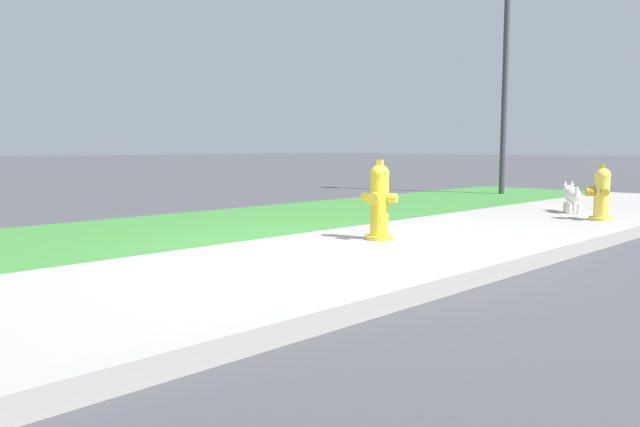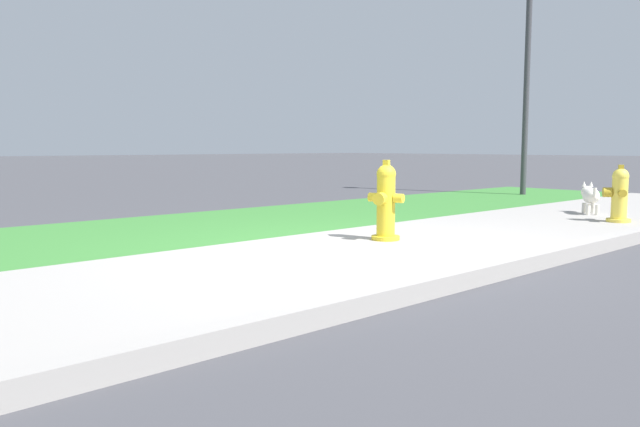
{
  "view_description": "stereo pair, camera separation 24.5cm",
  "coord_description": "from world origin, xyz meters",
  "px_view_note": "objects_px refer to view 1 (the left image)",
  "views": [
    {
      "loc": [
        -4.08,
        -3.52,
        0.93
      ],
      "look_at": [
        -0.58,
        -0.06,
        0.4
      ],
      "focal_mm": 35.0,
      "sensor_mm": 36.0,
      "label": 1
    },
    {
      "loc": [
        -3.9,
        -3.68,
        0.93
      ],
      "look_at": [
        -0.58,
        -0.06,
        0.4
      ],
      "focal_mm": 35.0,
      "sensor_mm": 36.0,
      "label": 2
    }
  ],
  "objects_px": {
    "fire_hydrant_near_corner": "(379,202)",
    "small_white_dog": "(572,195)",
    "fire_hydrant_by_grass_verge": "(601,194)",
    "street_lamp": "(507,28)"
  },
  "relations": [
    {
      "from": "fire_hydrant_near_corner",
      "to": "fire_hydrant_by_grass_verge",
      "type": "xyz_separation_m",
      "value": [
        3.21,
        -0.94,
        -0.05
      ]
    },
    {
      "from": "fire_hydrant_near_corner",
      "to": "small_white_dog",
      "type": "height_order",
      "value": "fire_hydrant_near_corner"
    },
    {
      "from": "fire_hydrant_by_grass_verge",
      "to": "small_white_dog",
      "type": "distance_m",
      "value": 0.93
    },
    {
      "from": "fire_hydrant_near_corner",
      "to": "small_white_dog",
      "type": "bearing_deg",
      "value": -112.45
    },
    {
      "from": "fire_hydrant_by_grass_verge",
      "to": "small_white_dog",
      "type": "height_order",
      "value": "fire_hydrant_by_grass_verge"
    },
    {
      "from": "fire_hydrant_by_grass_verge",
      "to": "street_lamp",
      "type": "bearing_deg",
      "value": 10.42
    },
    {
      "from": "street_lamp",
      "to": "fire_hydrant_by_grass_verge",
      "type": "bearing_deg",
      "value": -136.05
    },
    {
      "from": "fire_hydrant_near_corner",
      "to": "street_lamp",
      "type": "xyz_separation_m",
      "value": [
        6.42,
        2.15,
        2.8
      ]
    },
    {
      "from": "fire_hydrant_near_corner",
      "to": "small_white_dog",
      "type": "relative_size",
      "value": 1.69
    },
    {
      "from": "fire_hydrant_near_corner",
      "to": "fire_hydrant_by_grass_verge",
      "type": "height_order",
      "value": "fire_hydrant_near_corner"
    }
  ]
}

